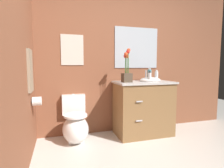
{
  "coord_description": "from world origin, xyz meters",
  "views": [
    {
      "loc": [
        -0.98,
        -1.25,
        1.13
      ],
      "look_at": [
        -0.19,
        1.37,
        0.86
      ],
      "focal_mm": 29.14,
      "sensor_mm": 36.0,
      "label": 1
    }
  ],
  "objects_px": {
    "wall_mirror": "(137,48)",
    "toilet_paper_roll": "(37,101)",
    "vanity_cabinet": "(143,107)",
    "lotion_bottle": "(156,76)",
    "soap_bottle": "(150,77)",
    "wall_poster": "(72,50)",
    "flower_vase": "(127,72)",
    "toilet": "(75,126)",
    "hanging_towel": "(30,71)",
    "hand_wash_bottle": "(149,75)"
  },
  "relations": [
    {
      "from": "lotion_bottle",
      "to": "hand_wash_bottle",
      "type": "bearing_deg",
      "value": 179.33
    },
    {
      "from": "flower_vase",
      "to": "hanging_towel",
      "type": "bearing_deg",
      "value": -171.15
    },
    {
      "from": "toilet",
      "to": "flower_vase",
      "type": "bearing_deg",
      "value": -4.93
    },
    {
      "from": "hanging_towel",
      "to": "flower_vase",
      "type": "bearing_deg",
      "value": 8.85
    },
    {
      "from": "soap_bottle",
      "to": "vanity_cabinet",
      "type": "bearing_deg",
      "value": 123.86
    },
    {
      "from": "lotion_bottle",
      "to": "wall_poster",
      "type": "height_order",
      "value": "wall_poster"
    },
    {
      "from": "wall_mirror",
      "to": "toilet_paper_roll",
      "type": "xyz_separation_m",
      "value": [
        -1.6,
        -0.46,
        -0.77
      ]
    },
    {
      "from": "lotion_bottle",
      "to": "hand_wash_bottle",
      "type": "xyz_separation_m",
      "value": [
        -0.13,
        0.0,
        0.02
      ]
    },
    {
      "from": "flower_vase",
      "to": "wall_mirror",
      "type": "xyz_separation_m",
      "value": [
        0.31,
        0.34,
        0.41
      ]
    },
    {
      "from": "soap_bottle",
      "to": "hanging_towel",
      "type": "bearing_deg",
      "value": -174.52
    },
    {
      "from": "toilet_paper_roll",
      "to": "lotion_bottle",
      "type": "bearing_deg",
      "value": 5.46
    },
    {
      "from": "hand_wash_bottle",
      "to": "toilet_paper_roll",
      "type": "height_order",
      "value": "hand_wash_bottle"
    },
    {
      "from": "hand_wash_bottle",
      "to": "wall_mirror",
      "type": "bearing_deg",
      "value": 110.27
    },
    {
      "from": "toilet",
      "to": "vanity_cabinet",
      "type": "height_order",
      "value": "vanity_cabinet"
    },
    {
      "from": "soap_bottle",
      "to": "hanging_towel",
      "type": "xyz_separation_m",
      "value": [
        -1.72,
        -0.16,
        0.12
      ]
    },
    {
      "from": "flower_vase",
      "to": "toilet_paper_roll",
      "type": "height_order",
      "value": "flower_vase"
    },
    {
      "from": "vanity_cabinet",
      "to": "flower_vase",
      "type": "bearing_deg",
      "value": -172.36
    },
    {
      "from": "soap_bottle",
      "to": "toilet_paper_roll",
      "type": "relative_size",
      "value": 1.54
    },
    {
      "from": "vanity_cabinet",
      "to": "lotion_bottle",
      "type": "relative_size",
      "value": 5.7
    },
    {
      "from": "vanity_cabinet",
      "to": "toilet_paper_roll",
      "type": "distance_m",
      "value": 1.63
    },
    {
      "from": "flower_vase",
      "to": "hanging_towel",
      "type": "height_order",
      "value": "flower_vase"
    },
    {
      "from": "soap_bottle",
      "to": "wall_poster",
      "type": "bearing_deg",
      "value": 161.9
    },
    {
      "from": "flower_vase",
      "to": "hanging_towel",
      "type": "xyz_separation_m",
      "value": [
        -1.35,
        -0.21,
        0.03
      ]
    },
    {
      "from": "soap_bottle",
      "to": "lotion_bottle",
      "type": "distance_m",
      "value": 0.2
    },
    {
      "from": "toilet",
      "to": "wall_mirror",
      "type": "height_order",
      "value": "wall_mirror"
    },
    {
      "from": "hand_wash_bottle",
      "to": "hanging_towel",
      "type": "bearing_deg",
      "value": -171.64
    },
    {
      "from": "hand_wash_bottle",
      "to": "hanging_towel",
      "type": "relative_size",
      "value": 0.42
    },
    {
      "from": "soap_bottle",
      "to": "toilet",
      "type": "bearing_deg",
      "value": 174.44
    },
    {
      "from": "vanity_cabinet",
      "to": "wall_poster",
      "type": "xyz_separation_m",
      "value": [
        -1.11,
        0.29,
        0.93
      ]
    },
    {
      "from": "toilet",
      "to": "lotion_bottle",
      "type": "xyz_separation_m",
      "value": [
        1.34,
        -0.02,
        0.72
      ]
    },
    {
      "from": "toilet",
      "to": "hand_wash_bottle",
      "type": "distance_m",
      "value": 1.42
    },
    {
      "from": "vanity_cabinet",
      "to": "lotion_bottle",
      "type": "bearing_deg",
      "value": 1.44
    },
    {
      "from": "flower_vase",
      "to": "hand_wash_bottle",
      "type": "xyz_separation_m",
      "value": [
        0.42,
        0.05,
        -0.06
      ]
    },
    {
      "from": "vanity_cabinet",
      "to": "flower_vase",
      "type": "distance_m",
      "value": 0.67
    },
    {
      "from": "vanity_cabinet",
      "to": "soap_bottle",
      "type": "distance_m",
      "value": 0.52
    },
    {
      "from": "hand_wash_bottle",
      "to": "soap_bottle",
      "type": "bearing_deg",
      "value": -115.32
    },
    {
      "from": "soap_bottle",
      "to": "lotion_bottle",
      "type": "bearing_deg",
      "value": 27.87
    },
    {
      "from": "flower_vase",
      "to": "soap_bottle",
      "type": "distance_m",
      "value": 0.38
    },
    {
      "from": "lotion_bottle",
      "to": "hanging_towel",
      "type": "relative_size",
      "value": 0.36
    },
    {
      "from": "lotion_bottle",
      "to": "wall_poster",
      "type": "distance_m",
      "value": 1.44
    },
    {
      "from": "toilet",
      "to": "vanity_cabinet",
      "type": "bearing_deg",
      "value": -1.37
    },
    {
      "from": "vanity_cabinet",
      "to": "toilet_paper_roll",
      "type": "bearing_deg",
      "value": -173.96
    },
    {
      "from": "toilet",
      "to": "wall_poster",
      "type": "relative_size",
      "value": 1.45
    },
    {
      "from": "hand_wash_bottle",
      "to": "toilet_paper_roll",
      "type": "distance_m",
      "value": 1.75
    },
    {
      "from": "flower_vase",
      "to": "hanging_towel",
      "type": "distance_m",
      "value": 1.37
    },
    {
      "from": "soap_bottle",
      "to": "wall_poster",
      "type": "distance_m",
      "value": 1.3
    },
    {
      "from": "vanity_cabinet",
      "to": "hanging_towel",
      "type": "distance_m",
      "value": 1.79
    },
    {
      "from": "hanging_towel",
      "to": "lotion_bottle",
      "type": "bearing_deg",
      "value": 7.75
    },
    {
      "from": "soap_bottle",
      "to": "wall_mirror",
      "type": "bearing_deg",
      "value": 99.11
    },
    {
      "from": "lotion_bottle",
      "to": "flower_vase",
      "type": "bearing_deg",
      "value": -175.0
    }
  ]
}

